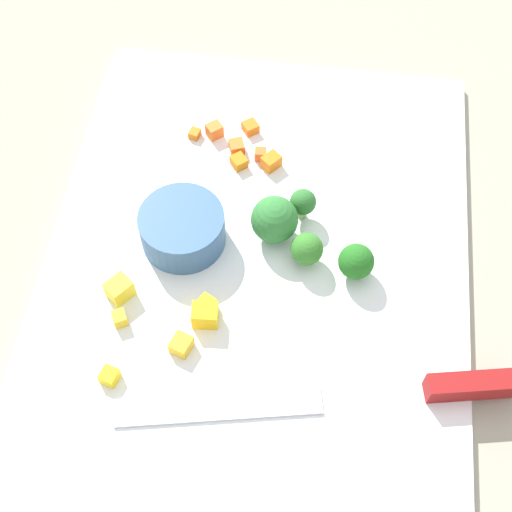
# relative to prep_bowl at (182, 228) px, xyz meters

# --- Properties ---
(ground_plane) EXTENTS (4.00, 4.00, 0.00)m
(ground_plane) POSITION_rel_prep_bowl_xyz_m (0.02, 0.07, -0.03)
(ground_plane) COLOR gray
(cutting_board) EXTENTS (0.51, 0.38, 0.01)m
(cutting_board) POSITION_rel_prep_bowl_xyz_m (0.02, 0.07, -0.02)
(cutting_board) COLOR white
(cutting_board) RESTS_ON ground_plane
(prep_bowl) EXTENTS (0.08, 0.08, 0.04)m
(prep_bowl) POSITION_rel_prep_bowl_xyz_m (0.00, 0.00, 0.00)
(prep_bowl) COLOR #385E8E
(prep_bowl) RESTS_ON cutting_board
(chef_knife) EXTENTS (0.09, 0.33, 0.02)m
(chef_knife) POSITION_rel_prep_bowl_xyz_m (0.13, 0.20, -0.01)
(chef_knife) COLOR silver
(chef_knife) RESTS_ON cutting_board
(carrot_dice_0) EXTENTS (0.02, 0.02, 0.01)m
(carrot_dice_0) POSITION_rel_prep_bowl_xyz_m (-0.13, 0.01, -0.01)
(carrot_dice_0) COLOR orange
(carrot_dice_0) RESTS_ON cutting_board
(carrot_dice_1) EXTENTS (0.01, 0.01, 0.01)m
(carrot_dice_1) POSITION_rel_prep_bowl_xyz_m (-0.12, -0.01, -0.01)
(carrot_dice_1) COLOR orange
(carrot_dice_1) RESTS_ON cutting_board
(carrot_dice_2) EXTENTS (0.02, 0.02, 0.01)m
(carrot_dice_2) POSITION_rel_prep_bowl_xyz_m (-0.10, 0.07, -0.01)
(carrot_dice_2) COLOR orange
(carrot_dice_2) RESTS_ON cutting_board
(carrot_dice_3) EXTENTS (0.01, 0.01, 0.01)m
(carrot_dice_3) POSITION_rel_prep_bowl_xyz_m (-0.11, 0.06, -0.01)
(carrot_dice_3) COLOR orange
(carrot_dice_3) RESTS_ON cutting_board
(carrot_dice_4) EXTENTS (0.02, 0.02, 0.01)m
(carrot_dice_4) POSITION_rel_prep_bowl_xyz_m (-0.11, 0.03, -0.01)
(carrot_dice_4) COLOR orange
(carrot_dice_4) RESTS_ON cutting_board
(carrot_dice_5) EXTENTS (0.02, 0.02, 0.01)m
(carrot_dice_5) POSITION_rel_prep_bowl_xyz_m (-0.09, 0.04, -0.01)
(carrot_dice_5) COLOR orange
(carrot_dice_5) RESTS_ON cutting_board
(carrot_dice_6) EXTENTS (0.02, 0.02, 0.01)m
(carrot_dice_6) POSITION_rel_prep_bowl_xyz_m (-0.14, 0.04, -0.01)
(carrot_dice_6) COLOR orange
(carrot_dice_6) RESTS_ON cutting_board
(pepper_dice_0) EXTENTS (0.03, 0.03, 0.02)m
(pepper_dice_0) POSITION_rel_prep_bowl_xyz_m (0.06, -0.04, -0.01)
(pepper_dice_0) COLOR yellow
(pepper_dice_0) RESTS_ON cutting_board
(pepper_dice_1) EXTENTS (0.02, 0.02, 0.02)m
(pepper_dice_1) POSITION_rel_prep_bowl_xyz_m (0.08, 0.03, -0.01)
(pepper_dice_1) COLOR yellow
(pepper_dice_1) RESTS_ON cutting_board
(pepper_dice_2) EXTENTS (0.02, 0.02, 0.01)m
(pepper_dice_2) POSITION_rel_prep_bowl_xyz_m (0.11, 0.02, -0.01)
(pepper_dice_2) COLOR yellow
(pepper_dice_2) RESTS_ON cutting_board
(pepper_dice_3) EXTENTS (0.02, 0.02, 0.01)m
(pepper_dice_3) POSITION_rel_prep_bowl_xyz_m (0.07, 0.03, -0.01)
(pepper_dice_3) COLOR yellow
(pepper_dice_3) RESTS_ON cutting_board
(pepper_dice_4) EXTENTS (0.02, 0.02, 0.01)m
(pepper_dice_4) POSITION_rel_prep_bowl_xyz_m (0.09, -0.04, -0.01)
(pepper_dice_4) COLOR yellow
(pepper_dice_4) RESTS_ON cutting_board
(pepper_dice_5) EXTENTS (0.02, 0.02, 0.01)m
(pepper_dice_5) POSITION_rel_prep_bowl_xyz_m (0.14, -0.03, -0.01)
(pepper_dice_5) COLOR yellow
(pepper_dice_5) RESTS_ON cutting_board
(broccoli_floret_0) EXTENTS (0.02, 0.02, 0.03)m
(broccoli_floret_0) POSITION_rel_prep_bowl_xyz_m (-0.04, 0.11, 0.00)
(broccoli_floret_0) COLOR #8FAE6A
(broccoli_floret_0) RESTS_ON cutting_board
(broccoli_floret_1) EXTENTS (0.03, 0.03, 0.03)m
(broccoli_floret_1) POSITION_rel_prep_bowl_xyz_m (0.01, 0.11, 0.00)
(broccoli_floret_1) COLOR #8FB26A
(broccoli_floret_1) RESTS_ON cutting_board
(broccoli_floret_2) EXTENTS (0.04, 0.04, 0.05)m
(broccoli_floret_2) POSITION_rel_prep_bowl_xyz_m (-0.02, 0.08, 0.01)
(broccoli_floret_2) COLOR #91B555
(broccoli_floret_2) RESTS_ON cutting_board
(broccoli_floret_3) EXTENTS (0.03, 0.03, 0.04)m
(broccoli_floret_3) POSITION_rel_prep_bowl_xyz_m (0.02, 0.16, 0.00)
(broccoli_floret_3) COLOR #83AD57
(broccoli_floret_3) RESTS_ON cutting_board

